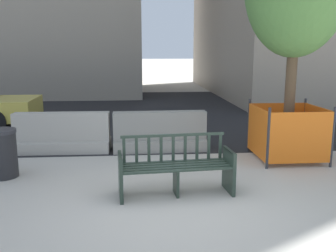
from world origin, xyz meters
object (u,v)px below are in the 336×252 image
Objects in this scene: construction_fence at (288,131)px; trash_bin at (2,153)px; jersey_barrier_centre at (160,134)px; jersey_barrier_left at (62,136)px; street_bench at (176,169)px.

trash_bin is at bearing -172.61° from construction_fence.
jersey_barrier_centre reaches higher than trash_bin.
trash_bin is (-0.69, -1.62, 0.08)m from jersey_barrier_left.
street_bench is at bearing -19.51° from trash_bin.
jersey_barrier_centre is 3.20m from trash_bin.
street_bench is 2.09× the size of trash_bin.
construction_fence is (2.48, -0.90, 0.23)m from jersey_barrier_centre.
jersey_barrier_centre is 1.60× the size of construction_fence.
street_bench reaches higher than trash_bin.
jersey_barrier_centre is (-0.09, 2.60, -0.06)m from street_bench.
trash_bin is (-5.25, -0.68, -0.15)m from construction_fence.
street_bench is at bearing -50.56° from jersey_barrier_left.
street_bench is 2.60m from jersey_barrier_centre.
construction_fence is 1.52× the size of trash_bin.
jersey_barrier_centre is 1.01× the size of jersey_barrier_left.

